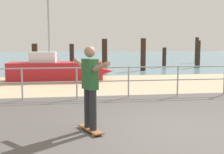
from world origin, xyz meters
The scene contains 14 objects.
ground_plane centered at (0.00, -1.00, 0.00)m, with size 24.00×10.00×0.04m, color #514C49.
beach_strip centered at (0.00, 7.00, 0.00)m, with size 24.00×6.00×0.04m, color tan.
sea_surface centered at (0.00, 35.00, 0.00)m, with size 72.00×50.00×0.04m, color slate.
railing_fence centered at (-1.61, 3.60, 0.70)m, with size 13.56×0.05×1.05m.
sailboat centered at (-2.34, 8.31, 0.53)m, with size 4.99×1.59×5.66m.
skateboard centered at (-1.42, 0.17, 0.07)m, with size 0.50×0.81×0.08m.
skateboarder centered at (-1.42, 0.17, 1.02)m, with size 0.65×1.37×1.65m.
groyne_post_0 centered at (-4.05, 12.96, 0.90)m, with size 0.36×0.36×1.80m, color #332319.
groyne_post_1 centered at (-1.72, 14.98, 0.89)m, with size 0.33×0.33×1.79m, color #332319.
groyne_post_2 centered at (0.62, 14.67, 1.07)m, with size 0.39×0.39×2.14m, color #332319.
groyne_post_3 centered at (2.95, 12.70, 1.07)m, with size 0.35×0.35×2.15m, color #332319.
groyne_post_4 centered at (5.29, 15.26, 0.76)m, with size 0.30×0.30×1.51m, color #332319.
groyne_post_5 centered at (7.62, 14.47, 1.02)m, with size 0.36×0.36×2.04m, color #332319.
groyne_post_6 centered at (9.95, 19.64, 1.20)m, with size 0.33×0.33×2.40m, color #332319.
Camera 1 is at (-1.78, -5.29, 1.77)m, focal length 44.76 mm.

